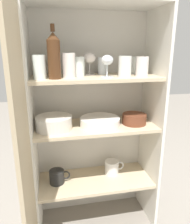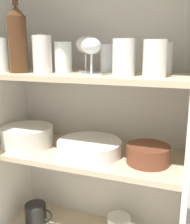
# 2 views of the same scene
# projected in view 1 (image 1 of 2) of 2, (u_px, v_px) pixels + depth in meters

# --- Properties ---
(cupboard_back_panel) EXTENTS (0.79, 0.02, 1.42)m
(cupboard_back_panel) POSITION_uv_depth(u_px,v_px,m) (90.00, 119.00, 1.55)
(cupboard_back_panel) COLOR silver
(cupboard_back_panel) RESTS_ON ground_plane
(cupboard_side_left) EXTENTS (0.02, 0.35, 1.42)m
(cupboard_side_left) POSITION_uv_depth(u_px,v_px,m) (33.00, 131.00, 1.32)
(cupboard_side_left) COLOR white
(cupboard_side_left) RESTS_ON ground_plane
(cupboard_side_right) EXTENTS (0.02, 0.35, 1.42)m
(cupboard_side_right) POSITION_uv_depth(u_px,v_px,m) (151.00, 123.00, 1.47)
(cupboard_side_right) COLOR white
(cupboard_side_right) RESTS_ON ground_plane
(cupboard_top_panel) EXTENTS (0.79, 0.35, 0.02)m
(cupboard_top_panel) POSITION_uv_depth(u_px,v_px,m) (95.00, 3.00, 1.19)
(cupboard_top_panel) COLOR white
(cupboard_top_panel) RESTS_ON cupboard_side_left
(shelf_board_lower) EXTENTS (0.76, 0.32, 0.02)m
(shelf_board_lower) POSITION_uv_depth(u_px,v_px,m) (95.00, 180.00, 1.51)
(shelf_board_lower) COLOR beige
(shelf_board_middle) EXTENTS (0.76, 0.32, 0.02)m
(shelf_board_middle) POSITION_uv_depth(u_px,v_px,m) (95.00, 127.00, 1.40)
(shelf_board_middle) COLOR beige
(shelf_board_upper) EXTENTS (0.76, 0.32, 0.02)m
(shelf_board_upper) POSITION_uv_depth(u_px,v_px,m) (95.00, 78.00, 1.31)
(shelf_board_upper) COLOR beige
(cupboard_door) EXTENTS (0.02, 0.39, 1.42)m
(cupboard_door) POSITION_uv_depth(u_px,v_px,m) (25.00, 161.00, 0.97)
(cupboard_door) COLOR tan
(cupboard_door) RESTS_ON ground_plane
(tumbler_glass_0) EXTENTS (0.07, 0.07, 0.12)m
(tumbler_glass_0) POSITION_uv_depth(u_px,v_px,m) (125.00, 66.00, 1.26)
(tumbler_glass_0) COLOR white
(tumbler_glass_0) RESTS_ON shelf_board_upper
(tumbler_glass_1) EXTENTS (0.07, 0.07, 0.12)m
(tumbler_glass_1) POSITION_uv_depth(u_px,v_px,m) (142.00, 67.00, 1.27)
(tumbler_glass_1) COLOR silver
(tumbler_glass_1) RESTS_ON shelf_board_upper
(tumbler_glass_2) EXTENTS (0.08, 0.08, 0.11)m
(tumbler_glass_2) POSITION_uv_depth(u_px,v_px,m) (134.00, 65.00, 1.41)
(tumbler_glass_2) COLOR white
(tumbler_glass_2) RESTS_ON shelf_board_upper
(tumbler_glass_3) EXTENTS (0.07, 0.07, 0.11)m
(tumbler_glass_3) POSITION_uv_depth(u_px,v_px,m) (79.00, 66.00, 1.28)
(tumbler_glass_3) COLOR white
(tumbler_glass_3) RESTS_ON shelf_board_upper
(tumbler_glass_4) EXTENTS (0.06, 0.06, 0.11)m
(tumbler_glass_4) POSITION_uv_depth(u_px,v_px,m) (102.00, 66.00, 1.38)
(tumbler_glass_4) COLOR white
(tumbler_glass_4) RESTS_ON shelf_board_upper
(tumbler_glass_5) EXTENTS (0.07, 0.07, 0.13)m
(tumbler_glass_5) POSITION_uv_depth(u_px,v_px,m) (39.00, 67.00, 1.16)
(tumbler_glass_5) COLOR white
(tumbler_glass_5) RESTS_ON shelf_board_upper
(tumbler_glass_6) EXTENTS (0.07, 0.07, 0.14)m
(tumbler_glass_6) POSITION_uv_depth(u_px,v_px,m) (69.00, 65.00, 1.22)
(tumbler_glass_6) COLOR silver
(tumbler_glass_6) RESTS_ON shelf_board_upper
(wine_glass_0) EXTENTS (0.07, 0.07, 0.12)m
(wine_glass_0) POSITION_uv_depth(u_px,v_px,m) (107.00, 62.00, 1.22)
(wine_glass_0) COLOR white
(wine_glass_0) RESTS_ON shelf_board_upper
(wine_glass_1) EXTENTS (0.08, 0.08, 0.14)m
(wine_glass_1) POSITION_uv_depth(u_px,v_px,m) (89.00, 59.00, 1.33)
(wine_glass_1) COLOR silver
(wine_glass_1) RESTS_ON shelf_board_upper
(wine_glass_2) EXTENTS (0.08, 0.08, 0.15)m
(wine_glass_2) POSITION_uv_depth(u_px,v_px,m) (54.00, 56.00, 1.30)
(wine_glass_2) COLOR white
(wine_glass_2) RESTS_ON shelf_board_upper
(wine_bottle) EXTENTS (0.07, 0.07, 0.28)m
(wine_bottle) POSITION_uv_depth(u_px,v_px,m) (54.00, 56.00, 1.16)
(wine_bottle) COLOR #4C2D19
(wine_bottle) RESTS_ON shelf_board_upper
(plate_stack_white) EXTENTS (0.25, 0.25, 0.05)m
(plate_stack_white) POSITION_uv_depth(u_px,v_px,m) (100.00, 122.00, 1.37)
(plate_stack_white) COLOR white
(plate_stack_white) RESTS_ON shelf_board_middle
(mixing_bowl_large) EXTENTS (0.22, 0.22, 0.08)m
(mixing_bowl_large) POSITION_uv_depth(u_px,v_px,m) (54.00, 122.00, 1.31)
(mixing_bowl_large) COLOR silver
(mixing_bowl_large) RESTS_ON shelf_board_middle
(serving_bowl_small) EXTENTS (0.15, 0.15, 0.07)m
(serving_bowl_small) POSITION_uv_depth(u_px,v_px,m) (134.00, 118.00, 1.41)
(serving_bowl_small) COLOR brown
(serving_bowl_small) RESTS_ON shelf_board_middle
(coffee_mug_primary) EXTENTS (0.14, 0.10, 0.09)m
(coffee_mug_primary) POSITION_uv_depth(u_px,v_px,m) (112.00, 167.00, 1.57)
(coffee_mug_primary) COLOR white
(coffee_mug_primary) RESTS_ON shelf_board_lower
(coffee_mug_extra_1) EXTENTS (0.14, 0.10, 0.09)m
(coffee_mug_extra_1) POSITION_uv_depth(u_px,v_px,m) (57.00, 177.00, 1.45)
(coffee_mug_extra_1) COLOR black
(coffee_mug_extra_1) RESTS_ON shelf_board_lower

